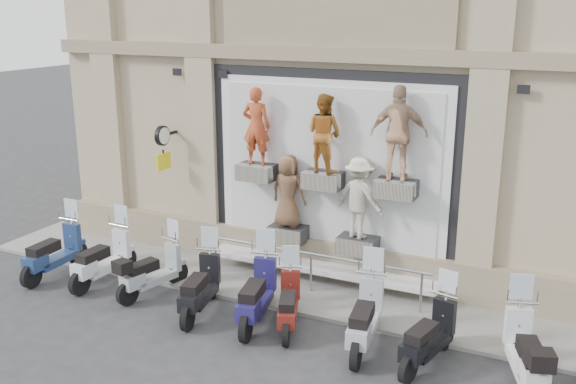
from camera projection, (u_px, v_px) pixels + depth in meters
name	position (u px, v px, depth m)	size (l,w,h in m)	color
ground	(267.00, 337.00, 11.62)	(90.00, 90.00, 0.00)	#2D2D30
sidewalk	(313.00, 291.00, 13.43)	(16.00, 2.20, 0.08)	gray
shop_vitrine	(332.00, 175.00, 13.28)	(5.60, 0.90, 4.30)	black
guard_rail	(311.00, 274.00, 13.23)	(5.06, 0.10, 0.93)	#9EA0A5
clock_sign_bracket	(163.00, 142.00, 14.59)	(0.10, 0.80, 1.02)	black
scooter_a	(53.00, 242.00, 14.08)	(0.57, 1.96, 1.59)	navy
scooter_b	(102.00, 248.00, 13.71)	(0.57, 1.95, 1.59)	silver
scooter_c	(152.00, 261.00, 13.16)	(0.53, 1.82, 1.48)	#90979C
scooter_d	(200.00, 276.00, 12.32)	(0.56, 1.93, 1.56)	black
scooter_e	(257.00, 282.00, 11.94)	(0.59, 2.03, 1.65)	#1B164E
scooter_f	(289.00, 293.00, 11.75)	(0.51, 1.75, 1.43)	#611710
scooter_g	(365.00, 305.00, 11.04)	(0.59, 2.01, 1.64)	#A1A3A8
scooter_h	(430.00, 324.00, 10.52)	(0.54, 1.85, 1.50)	black
scooter_i	(527.00, 340.00, 9.90)	(0.58, 2.00, 1.62)	silver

